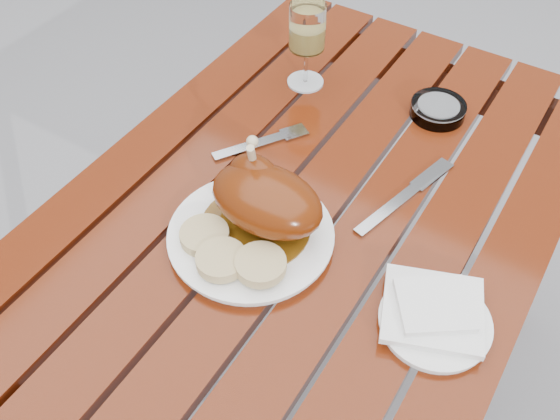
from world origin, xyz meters
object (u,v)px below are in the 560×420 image
(side_plate, at_px, (435,322))
(ashtray, at_px, (438,109))
(dinner_plate, at_px, (251,236))
(table, at_px, (308,310))
(wine_glass, at_px, (307,46))

(side_plate, relative_size, ashtray, 1.53)
(dinner_plate, relative_size, ashtray, 2.51)
(table, height_order, ashtray, ashtray)
(table, distance_m, wine_glass, 0.57)
(table, xyz_separation_m, dinner_plate, (-0.04, -0.15, 0.38))
(wine_glass, height_order, ashtray, wine_glass)
(wine_glass, distance_m, side_plate, 0.63)
(dinner_plate, height_order, ashtray, ashtray)
(table, distance_m, side_plate, 0.50)
(table, bearing_deg, ashtray, 73.46)
(table, distance_m, ashtray, 0.52)
(table, distance_m, dinner_plate, 0.41)
(ashtray, bearing_deg, dinner_plate, -106.29)
(side_plate, distance_m, ashtray, 0.50)
(table, relative_size, wine_glass, 6.55)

